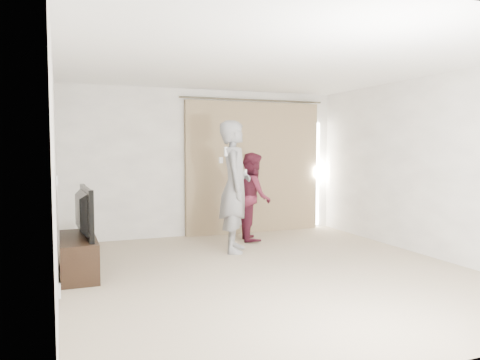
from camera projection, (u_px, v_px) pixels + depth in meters
name	position (u px, v px, depth m)	size (l,w,h in m)	color
floor	(271.00, 272.00, 5.90)	(5.50, 5.50, 0.00)	#BCAA8D
wall_back	(206.00, 163.00, 8.37)	(5.00, 0.04, 2.60)	white
wall_left	(55.00, 174.00, 4.91)	(0.04, 5.50, 2.60)	white
ceiling	(272.00, 63.00, 5.72)	(5.00, 5.50, 0.01)	white
curtain	(254.00, 167.00, 8.64)	(2.80, 0.11, 2.46)	tan
tv_console	(78.00, 256.00, 5.78)	(0.42, 1.22, 0.47)	black
tv	(77.00, 212.00, 5.74)	(1.07, 0.14, 0.62)	black
scratching_post	(86.00, 238.00, 7.15)	(0.36, 0.36, 0.48)	tan
person_man	(235.00, 186.00, 7.02)	(0.71, 0.84, 1.97)	gray
person_woman	(253.00, 196.00, 7.93)	(0.71, 0.83, 1.49)	#5A1B2C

